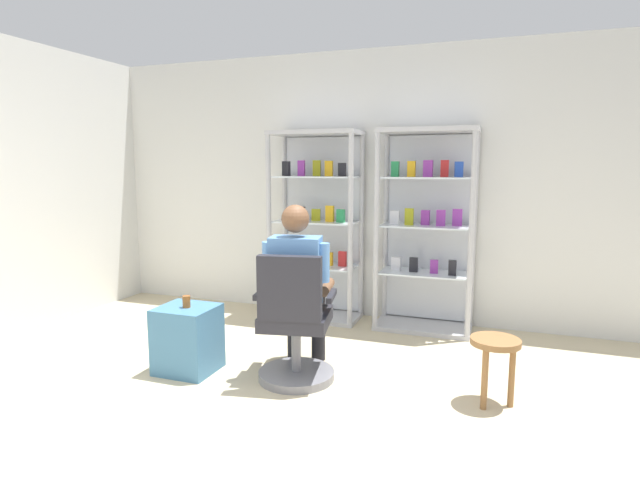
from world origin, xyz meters
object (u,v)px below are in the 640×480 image
Objects in this scene: office_chair at (295,330)px; storage_crate at (188,339)px; display_cabinet_right at (426,228)px; seated_shopkeeper at (299,281)px; display_cabinet_left at (318,224)px; tea_glass at (186,302)px; wooden_stool at (495,352)px.

office_chair is 1.90× the size of storage_crate.
display_cabinet_right is 1.64m from seated_shopkeeper.
display_cabinet_left is 1.51m from seated_shopkeeper.
tea_glass is (-1.53, -1.70, -0.42)m from display_cabinet_right.
display_cabinet_left is 1.80m from tea_glass.
tea_glass is at bearing -173.31° from office_chair.
office_chair is 2.14× the size of wooden_stool.
storage_crate is 0.30m from tea_glass.
tea_glass is 0.20× the size of wooden_stool.
display_cabinet_right is 1.98× the size of office_chair.
wooden_stool is (0.67, -1.49, -0.61)m from display_cabinet_right.
seated_shopkeeper is (-0.03, 0.16, 0.32)m from office_chair.
display_cabinet_left is 1.10m from display_cabinet_right.
office_chair is 0.36m from seated_shopkeeper.
seated_shopkeeper is at bearing -75.47° from display_cabinet_left.
storage_crate is (-0.82, -0.25, -0.46)m from seated_shopkeeper.
display_cabinet_right is at bearing 66.56° from office_chair.
display_cabinet_left is 1.00× the size of display_cabinet_right.
display_cabinet_left is 1.75m from office_chair.
display_cabinet_right is 1.74m from wooden_stool.
display_cabinet_left is 1.98× the size of office_chair.
display_cabinet_left is 1.47× the size of seated_shopkeeper.
storage_crate is 5.60× the size of tea_glass.
office_chair reaches higher than wooden_stool.
storage_crate is 1.12× the size of wooden_stool.
display_cabinet_right is 3.76× the size of storage_crate.
office_chair is at bearing -75.85° from display_cabinet_left.
display_cabinet_right is at bearing 114.23° from wooden_stool.
display_cabinet_left is 2.39m from wooden_stool.
tea_glass is at bearing -49.48° from storage_crate.
display_cabinet_right reaches higher than office_chair.
display_cabinet_left is at bearing 75.75° from tea_glass.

